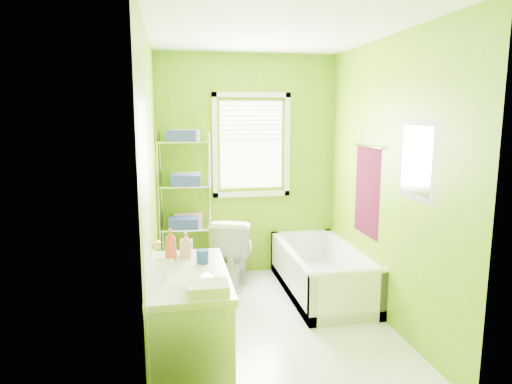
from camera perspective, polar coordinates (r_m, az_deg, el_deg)
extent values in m
plane|color=silver|center=(4.39, 2.12, -16.09)|extent=(2.90, 2.90, 0.00)
cube|color=#618F06|center=(5.41, -1.14, 3.24)|extent=(2.10, 0.04, 2.60)
cube|color=#618F06|center=(2.63, 9.19, -3.88)|extent=(2.10, 0.04, 2.60)
cube|color=#618F06|center=(3.91, -12.96, 0.46)|extent=(0.04, 2.90, 2.60)
cube|color=#618F06|center=(4.35, 15.86, 1.27)|extent=(0.04, 2.90, 2.60)
cube|color=white|center=(4.01, 2.37, 19.59)|extent=(2.10, 2.90, 0.04)
cube|color=white|center=(5.39, -0.60, 5.88)|extent=(0.74, 0.01, 1.01)
cube|color=white|center=(5.44, -0.55, -0.24)|extent=(0.92, 0.05, 0.06)
cube|color=white|center=(5.36, -0.57, 12.06)|extent=(0.92, 0.05, 0.06)
cube|color=white|center=(5.31, -5.16, 5.79)|extent=(0.06, 0.05, 1.22)
cube|color=white|center=(5.46, 3.91, 5.91)|extent=(0.06, 0.05, 1.22)
cube|color=white|center=(5.35, -0.56, 8.96)|extent=(0.72, 0.02, 0.50)
cube|color=white|center=(3.00, -13.29, -8.24)|extent=(0.02, 0.80, 2.00)
sphere|color=gold|center=(3.32, -12.36, -6.48)|extent=(0.07, 0.07, 0.07)
cube|color=#46081E|center=(4.68, 13.72, 0.08)|extent=(0.02, 0.58, 0.90)
cylinder|color=silver|center=(4.62, 13.78, 5.58)|extent=(0.02, 0.62, 0.02)
cube|color=#CC5972|center=(3.83, 19.49, 3.75)|extent=(0.02, 0.54, 0.64)
cube|color=white|center=(3.83, 19.38, 3.75)|extent=(0.01, 0.44, 0.54)
cube|color=white|center=(5.11, 8.06, -11.71)|extent=(0.75, 1.61, 0.11)
cube|color=white|center=(4.95, 4.33, -10.02)|extent=(0.08, 1.61, 0.48)
cube|color=white|center=(5.16, 11.74, -9.38)|extent=(0.08, 1.61, 0.48)
cube|color=white|center=(4.37, 11.39, -12.95)|extent=(0.75, 0.08, 0.48)
cube|color=white|center=(5.74, 5.66, -7.23)|extent=(0.75, 0.08, 0.48)
cylinder|color=white|center=(4.28, 11.50, -9.96)|extent=(0.75, 0.08, 0.08)
cylinder|color=#1532CA|center=(4.59, 10.34, -13.18)|extent=(0.34, 0.34, 0.06)
cylinder|color=#F1F71A|center=(4.57, 10.37, -12.55)|extent=(0.32, 0.32, 0.05)
cube|color=#1532CA|center=(4.64, 9.27, -11.44)|extent=(0.24, 0.13, 0.22)
imported|color=white|center=(5.22, -2.75, -7.23)|extent=(0.64, 0.86, 0.78)
cube|color=silver|center=(3.45, -8.32, -16.66)|extent=(0.53, 1.05, 0.77)
cube|color=silver|center=(3.29, -8.50, -10.28)|extent=(0.56, 1.08, 0.05)
ellipsoid|color=white|center=(3.16, -8.03, -11.24)|extent=(0.36, 0.47, 0.13)
cylinder|color=silver|center=(3.13, -11.30, -9.63)|extent=(0.03, 0.03, 0.16)
cylinder|color=silver|center=(3.10, -11.34, -8.41)|extent=(0.12, 0.02, 0.02)
imported|color=#DC4047|center=(3.54, -10.61, -6.41)|extent=(0.11, 0.11, 0.24)
imported|color=pink|center=(3.60, -8.72, -6.46)|extent=(0.10, 0.11, 0.20)
cylinder|color=#17359A|center=(3.44, -6.71, -8.03)|extent=(0.09, 0.09, 0.10)
cube|color=silver|center=(2.90, -6.05, -11.85)|extent=(0.26, 0.20, 0.06)
cylinder|color=silver|center=(5.06, -12.04, -2.48)|extent=(0.02, 0.02, 1.72)
cylinder|color=silver|center=(5.39, -11.73, -1.73)|extent=(0.02, 0.02, 1.72)
cylinder|color=silver|center=(5.04, -5.78, -2.36)|extent=(0.02, 0.02, 1.72)
cylinder|color=silver|center=(5.37, -5.86, -1.61)|extent=(0.02, 0.02, 1.72)
cube|color=silver|center=(5.40, -8.66, -9.32)|extent=(0.59, 0.39, 0.02)
cube|color=silver|center=(5.26, -8.80, -4.33)|extent=(0.59, 0.39, 0.02)
cube|color=silver|center=(5.16, -8.94, 0.89)|extent=(0.59, 0.39, 0.02)
cube|color=silver|center=(5.11, -9.08, 6.25)|extent=(0.59, 0.39, 0.02)
cube|color=#283693|center=(5.00, -9.32, 6.95)|extent=(0.34, 0.23, 0.12)
cube|color=silver|center=(5.24, -8.82, 7.09)|extent=(0.34, 0.23, 0.12)
cube|color=#283693|center=(5.05, -8.79, 1.47)|extent=(0.34, 0.23, 0.12)
cube|color=#D0C97F|center=(5.28, -8.70, 1.84)|extent=(0.34, 0.23, 0.12)
cube|color=#283693|center=(5.16, -9.04, -3.83)|extent=(0.34, 0.23, 0.12)
cube|color=pink|center=(5.38, -8.46, -3.26)|extent=(0.34, 0.23, 0.12)
cube|color=pink|center=(5.32, -5.63, -6.98)|extent=(0.05, 0.30, 0.54)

